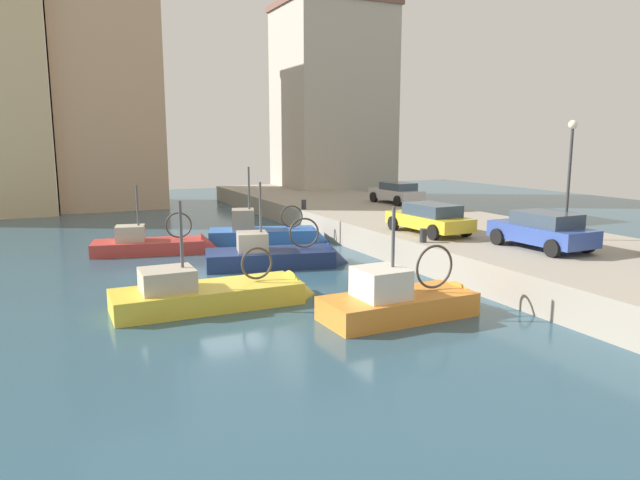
{
  "coord_description": "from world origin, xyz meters",
  "views": [
    {
      "loc": [
        -6.15,
        -21.1,
        5.37
      ],
      "look_at": [
        3.83,
        0.23,
        1.2
      ],
      "focal_mm": 32.76,
      "sensor_mm": 36.0,
      "label": 1
    }
  ],
  "objects": [
    {
      "name": "water_surface",
      "position": [
        0.0,
        0.0,
        0.0
      ],
      "size": [
        80.0,
        80.0,
        0.0
      ],
      "primitive_type": "plane",
      "color": "#2D5166",
      "rests_on": "ground"
    },
    {
      "name": "quay_wall",
      "position": [
        11.5,
        0.0,
        0.6
      ],
      "size": [
        9.0,
        56.0,
        1.2
      ],
      "primitive_type": "cube",
      "color": "#9E9384",
      "rests_on": "ground"
    },
    {
      "name": "fishing_boat_red",
      "position": [
        -1.63,
        6.56,
        0.1
      ],
      "size": [
        6.07,
        2.96,
        4.05
      ],
      "color": "#BC3833",
      "rests_on": "ground"
    },
    {
      "name": "fishing_boat_blue",
      "position": [
        3.92,
        6.57,
        0.13
      ],
      "size": [
        6.4,
        3.52,
        4.77
      ],
      "color": "#2D60B7",
      "rests_on": "ground"
    },
    {
      "name": "fishing_boat_yellow",
      "position": [
        -1.4,
        -3.26,
        0.11
      ],
      "size": [
        6.72,
        2.27,
        4.36
      ],
      "color": "gold",
      "rests_on": "ground"
    },
    {
      "name": "fishing_boat_orange",
      "position": [
        3.48,
        -6.78,
        0.15
      ],
      "size": [
        5.51,
        2.21,
        4.24
      ],
      "color": "orange",
      "rests_on": "ground"
    },
    {
      "name": "fishing_boat_navy",
      "position": [
        2.49,
        1.4,
        0.1
      ],
      "size": [
        6.34,
        3.28,
        4.48
      ],
      "color": "navy",
      "rests_on": "ground"
    },
    {
      "name": "parked_car_silver",
      "position": [
        13.9,
        10.28,
        1.89
      ],
      "size": [
        2.08,
        3.93,
        1.33
      ],
      "color": "#B7B7BC",
      "rests_on": "quay_wall"
    },
    {
      "name": "parked_car_yellow",
      "position": [
        8.85,
        -0.31,
        1.88
      ],
      "size": [
        2.09,
        4.28,
        1.32
      ],
      "color": "gold",
      "rests_on": "quay_wall"
    },
    {
      "name": "parked_car_blue",
      "position": [
        10.6,
        -5.05,
        1.92
      ],
      "size": [
        2.06,
        4.01,
        1.41
      ],
      "color": "#334C9E",
      "rests_on": "quay_wall"
    },
    {
      "name": "mooring_bollard_south",
      "position": [
        7.35,
        -2.0,
        1.48
      ],
      "size": [
        0.28,
        0.28,
        0.55
      ],
      "primitive_type": "cylinder",
      "color": "#2D2D33",
      "rests_on": "quay_wall"
    },
    {
      "name": "mooring_bollard_mid",
      "position": [
        7.35,
        10.0,
        1.48
      ],
      "size": [
        0.28,
        0.28,
        0.55
      ],
      "primitive_type": "cylinder",
      "color": "#2D2D33",
      "rests_on": "quay_wall"
    },
    {
      "name": "quay_streetlamp",
      "position": [
        13.0,
        -3.94,
        4.45
      ],
      "size": [
        0.36,
        0.36,
        4.83
      ],
      "color": "#38383D",
      "rests_on": "quay_wall"
    },
    {
      "name": "waterfront_building_west",
      "position": [
        -1.67,
        27.13,
        8.69
      ],
      "size": [
        7.85,
        8.04,
        17.34
      ],
      "color": "tan",
      "rests_on": "ground"
    },
    {
      "name": "waterfront_building_central",
      "position": [
        16.36,
        24.54,
        8.18
      ],
      "size": [
        8.96,
        7.96,
        16.32
      ],
      "color": "#B2A899",
      "rests_on": "ground"
    }
  ]
}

